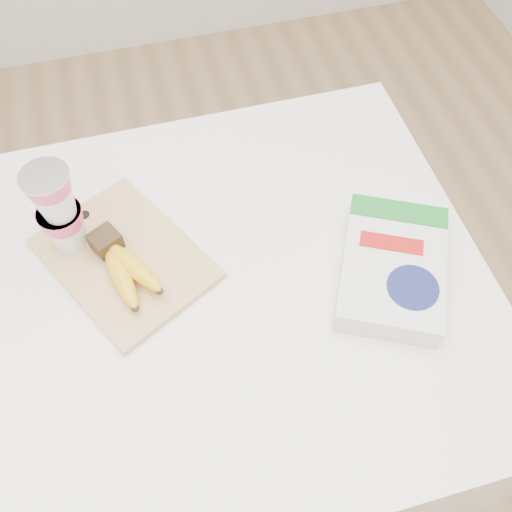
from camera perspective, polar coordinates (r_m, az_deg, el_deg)
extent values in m
plane|color=tan|center=(1.88, -7.01, -18.72)|extent=(4.00, 4.00, 0.00)
cube|color=white|center=(1.43, -9.02, -13.96)|extent=(1.26, 0.84, 0.95)
cube|color=tan|center=(1.04, -13.01, -0.23)|extent=(0.34, 0.37, 0.02)
cube|color=#382816|center=(1.03, -14.82, 1.46)|extent=(0.06, 0.06, 0.03)
ellipsoid|color=yellow|center=(1.00, -13.37, -1.91)|extent=(0.06, 0.15, 0.04)
sphere|color=#382816|center=(0.96, -11.99, -5.10)|extent=(0.01, 0.01, 0.01)
ellipsoid|color=yellow|center=(0.99, -12.23, -1.02)|extent=(0.10, 0.15, 0.04)
sphere|color=#382816|center=(0.96, -9.63, -3.48)|extent=(0.01, 0.01, 0.01)
cylinder|color=silver|center=(0.94, -20.50, 7.53)|extent=(0.08, 0.08, 0.00)
cube|color=silver|center=(1.01, 13.45, -1.17)|extent=(0.27, 0.30, 0.05)
cube|color=#1B7A27|center=(1.05, 14.14, 4.37)|extent=(0.17, 0.12, 0.00)
cylinder|color=#151E51|center=(0.96, 15.42, -3.03)|extent=(0.12, 0.12, 0.00)
cube|color=#AA1713|center=(1.00, 13.40, 1.27)|extent=(0.11, 0.08, 0.00)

